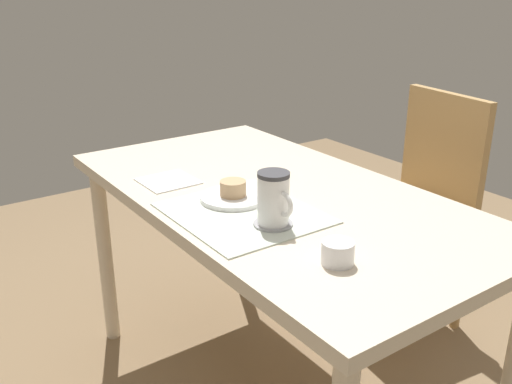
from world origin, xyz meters
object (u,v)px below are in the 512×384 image
(coffee_mug, at_px, (274,198))
(wooden_chair, at_px, (414,198))
(sugar_bowl, at_px, (338,253))
(pastry, at_px, (233,188))
(dining_table, at_px, (275,217))
(pastry_plate, at_px, (233,197))

(coffee_mug, bearing_deg, wooden_chair, 107.71)
(wooden_chair, relative_size, sugar_bowl, 12.50)
(pastry, height_order, sugar_bowl, pastry)
(dining_table, xyz_separation_m, sugar_bowl, (0.41, -0.15, 0.10))
(pastry_plate, bearing_deg, dining_table, 86.75)
(dining_table, distance_m, pastry, 0.18)
(coffee_mug, bearing_deg, pastry_plate, 176.72)
(pastry_plate, distance_m, coffee_mug, 0.21)
(dining_table, distance_m, coffee_mug, 0.28)
(wooden_chair, bearing_deg, dining_table, 104.46)
(pastry_plate, bearing_deg, sugar_bowl, -1.84)
(pastry, distance_m, sugar_bowl, 0.42)
(wooden_chair, bearing_deg, pastry_plate, 102.86)
(pastry, distance_m, coffee_mug, 0.20)
(wooden_chair, distance_m, pastry_plate, 0.89)
(coffee_mug, bearing_deg, pastry, 176.72)
(pastry_plate, relative_size, coffee_mug, 1.38)
(dining_table, bearing_deg, pastry, -93.25)
(pastry, bearing_deg, dining_table, 86.75)
(pastry_plate, distance_m, pastry, 0.03)
(pastry_plate, xyz_separation_m, coffee_mug, (0.20, -0.01, 0.06))
(sugar_bowl, bearing_deg, pastry_plate, 178.16)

